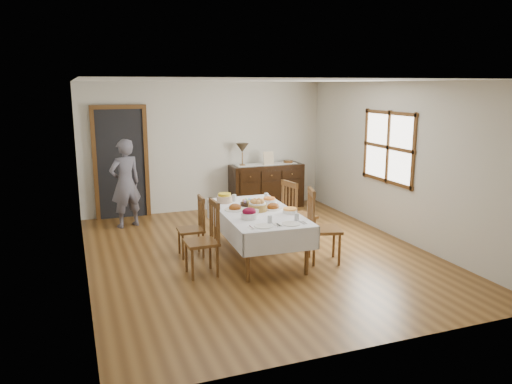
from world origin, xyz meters
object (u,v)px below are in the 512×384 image
object	(u,v)px
dining_table	(257,217)
table_lamp	(242,149)
chair_right_near	(321,225)
chair_left_near	(205,238)
sideboard	(266,186)
chair_right_far	(297,213)
person	(125,181)
chair_left_far	(194,226)

from	to	relation	value
dining_table	table_lamp	distance (m)	3.04
dining_table	chair_right_near	distance (m)	0.94
chair_left_near	sideboard	size ratio (longest dim) A/B	0.67
chair_right_far	dining_table	bearing A→B (deg)	102.70
dining_table	person	xyz separation A→B (m)	(-1.64, 2.38, 0.23)
chair_right_near	sideboard	xyz separation A→B (m)	(0.49, 3.36, -0.09)
chair_left_far	chair_right_far	world-z (taller)	chair_right_far
dining_table	person	distance (m)	2.90
chair_left_near	table_lamp	size ratio (longest dim) A/B	2.22
chair_left_near	chair_right_far	xyz separation A→B (m)	(1.70, 0.71, 0.02)
person	dining_table	bearing A→B (deg)	104.07
chair_right_far	table_lamp	xyz separation A→B (m)	(-0.04, 2.55, 0.73)
dining_table	chair_left_near	distance (m)	0.99
chair_right_near	sideboard	world-z (taller)	chair_right_near
sideboard	table_lamp	world-z (taller)	table_lamp
table_lamp	dining_table	bearing A→B (deg)	-104.78
dining_table	chair_left_far	xyz separation A→B (m)	(-0.87, 0.41, -0.17)
chair_right_near	table_lamp	xyz separation A→B (m)	(-0.03, 3.38, 0.72)
chair_right_far	sideboard	bearing A→B (deg)	-20.28
table_lamp	chair_right_far	bearing A→B (deg)	-89.19
chair_right_near	chair_right_far	distance (m)	0.83
chair_left_far	chair_right_far	distance (m)	1.67
sideboard	table_lamp	bearing A→B (deg)	177.61
chair_left_far	sideboard	size ratio (longest dim) A/B	0.60
dining_table	table_lamp	bearing A→B (deg)	77.83
chair_left_near	chair_right_far	bearing A→B (deg)	111.73
chair_left_far	chair_right_near	xyz separation A→B (m)	(1.66, -0.91, 0.09)
dining_table	sideboard	xyz separation A→B (m)	(1.28, 2.85, -0.17)
chair_left_near	chair_right_near	bearing A→B (deg)	85.18
sideboard	dining_table	bearing A→B (deg)	-114.20
dining_table	chair_right_far	size ratio (longest dim) A/B	2.01
chair_left_near	chair_right_far	size ratio (longest dim) A/B	0.96
chair_right_near	table_lamp	bearing A→B (deg)	17.22
chair_right_near	sideboard	distance (m)	3.39
person	table_lamp	bearing A→B (deg)	171.15
sideboard	table_lamp	distance (m)	0.97
chair_left_far	chair_right_far	size ratio (longest dim) A/B	0.85
chair_left_near	chair_left_far	distance (m)	0.81
chair_right_near	chair_right_far	xyz separation A→B (m)	(0.00, 0.83, -0.01)
chair_left_far	table_lamp	world-z (taller)	table_lamp
chair_left_near	chair_left_far	xyz separation A→B (m)	(0.04, 0.80, -0.06)
chair_left_far	sideboard	world-z (taller)	sideboard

